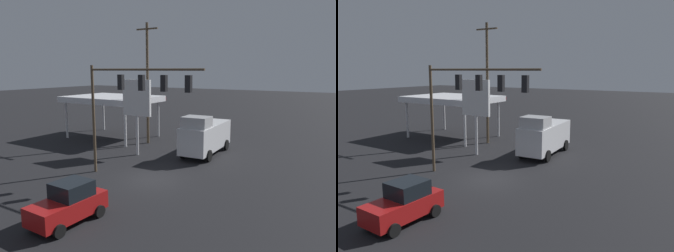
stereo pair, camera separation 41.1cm
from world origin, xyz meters
The scene contains 7 objects.
ground_plane centered at (0.00, 0.00, 0.00)m, with size 200.00×200.00×0.00m, color black.
traffic_signal_assembly centered at (1.15, 0.66, 5.83)m, with size 8.67×0.43×7.63m.
utility_pole centered at (6.66, -9.05, 6.18)m, with size 2.40×0.26×11.77m.
gas_station_canopy centered at (11.59, -9.48, 4.16)m, with size 9.25×7.03×4.52m.
price_sign centered at (4.78, -4.74, 4.71)m, with size 2.79×0.27×6.50m.
hatchback_crossing centered at (-0.03, 7.26, 0.95)m, with size 2.05×3.85×1.97m.
delivery_truck centered at (-0.16, -7.93, 1.69)m, with size 2.88×6.92×3.58m.
Camera 1 is at (-11.91, 17.53, 7.31)m, focal length 35.00 mm.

